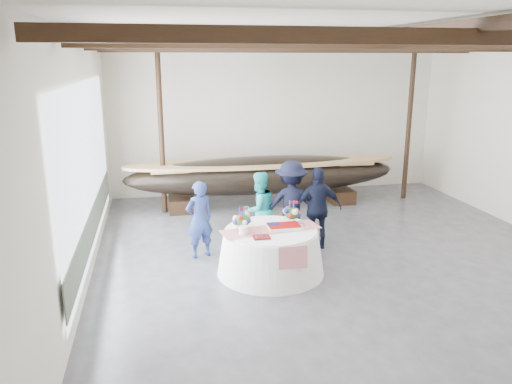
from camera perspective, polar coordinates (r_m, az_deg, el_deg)
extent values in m
cube|color=#3D3D42|center=(10.32, 10.38, -8.15)|extent=(10.00, 12.00, 0.01)
cube|color=silver|center=(15.32, 2.40, 8.36)|extent=(10.00, 0.02, 4.50)
cube|color=silver|center=(9.04, -19.79, 2.86)|extent=(0.02, 12.00, 4.50)
cube|color=white|center=(9.52, 11.70, 17.63)|extent=(10.00, 12.00, 0.01)
cube|color=black|center=(6.43, 24.28, 15.86)|extent=(9.80, 0.12, 0.18)
cube|color=black|center=(8.60, 14.30, 16.13)|extent=(9.80, 0.12, 0.18)
cube|color=black|center=(10.91, 8.44, 16.08)|extent=(9.80, 0.12, 0.18)
cube|color=black|center=(13.29, 4.65, 15.96)|extent=(9.80, 0.12, 0.18)
cube|color=black|center=(9.52, 11.66, 16.91)|extent=(0.15, 11.76, 0.15)
cylinder|color=black|center=(13.26, -10.80, 7.08)|extent=(0.14, 0.14, 4.50)
cylinder|color=black|center=(15.07, 17.09, 7.61)|extent=(0.14, 0.14, 4.50)
cube|color=silver|center=(10.06, -18.64, 2.65)|extent=(0.02, 7.00, 3.20)
cube|color=#596654|center=(10.33, -18.08, -3.31)|extent=(0.02, 7.00, 0.60)
cube|color=black|center=(13.70, -8.52, -1.39)|extent=(0.67, 0.86, 0.38)
cube|color=black|center=(14.63, 9.60, -0.38)|extent=(0.67, 0.86, 0.38)
ellipsoid|color=black|center=(13.81, 0.85, 1.96)|extent=(7.60, 1.52, 1.05)
cube|color=#9E7A4C|center=(13.75, 0.85, 3.12)|extent=(6.08, 1.00, 0.06)
cone|color=white|center=(9.64, 1.68, -6.86)|extent=(2.06, 2.06, 0.85)
cylinder|color=white|center=(9.49, 1.70, -4.42)|extent=(1.75, 1.75, 0.04)
cube|color=red|center=(9.48, 1.70, -4.29)|extent=(1.97, 0.85, 0.01)
cube|color=white|center=(9.51, 3.20, -4.03)|extent=(0.60, 0.40, 0.07)
cylinder|color=white|center=(9.21, -1.41, -4.38)|extent=(0.18, 0.18, 0.16)
cylinder|color=white|center=(9.64, -2.14, -3.43)|extent=(0.18, 0.18, 0.17)
cube|color=maroon|center=(9.04, 0.63, -5.19)|extent=(0.30, 0.24, 0.03)
cone|color=silver|center=(9.50, 5.35, -3.94)|extent=(0.09, 0.09, 0.12)
imported|color=navy|center=(10.34, -6.49, -3.12)|extent=(0.69, 0.57, 1.63)
imported|color=#22B4B2|center=(10.85, 0.33, -2.03)|extent=(1.00, 0.90, 1.68)
imported|color=black|center=(10.83, 4.04, -1.42)|extent=(1.35, 0.92, 1.92)
imported|color=black|center=(10.81, 7.09, -1.88)|extent=(1.08, 0.50, 1.80)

